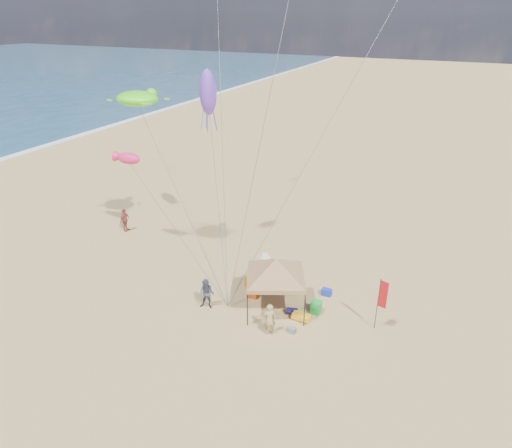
# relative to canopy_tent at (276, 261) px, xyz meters

# --- Properties ---
(ground) EXTENTS (280.00, 280.00, 0.00)m
(ground) POSITION_rel_canopy_tent_xyz_m (-1.86, -1.47, -2.96)
(ground) COLOR tan
(ground) RESTS_ON ground
(canopy_tent) EXTENTS (5.25, 5.25, 3.56)m
(canopy_tent) POSITION_rel_canopy_tent_xyz_m (0.00, 0.00, 0.00)
(canopy_tent) COLOR black
(canopy_tent) RESTS_ON ground
(feather_flag) EXTENTS (0.44, 0.15, 2.94)m
(feather_flag) POSITION_rel_canopy_tent_xyz_m (5.33, 0.59, -1.00)
(feather_flag) COLOR black
(feather_flag) RESTS_ON ground
(cooler_red) EXTENTS (0.54, 0.38, 0.38)m
(cooler_red) POSITION_rel_canopy_tent_xyz_m (-1.52, 0.46, -2.77)
(cooler_red) COLOR #D75211
(cooler_red) RESTS_ON ground
(cooler_blue) EXTENTS (0.54, 0.38, 0.38)m
(cooler_blue) POSITION_rel_canopy_tent_xyz_m (2.11, 2.42, -2.77)
(cooler_blue) COLOR #1530B2
(cooler_blue) RESTS_ON ground
(bag_navy) EXTENTS (0.69, 0.54, 0.36)m
(bag_navy) POSITION_rel_canopy_tent_xyz_m (0.99, -0.02, -2.78)
(bag_navy) COLOR #0D0C38
(bag_navy) RESTS_ON ground
(bag_orange) EXTENTS (0.54, 0.69, 0.36)m
(bag_orange) POSITION_rel_canopy_tent_xyz_m (-2.08, 3.99, -2.78)
(bag_orange) COLOR #CE8C0B
(bag_orange) RESTS_ON ground
(chair_green) EXTENTS (0.50, 0.50, 0.70)m
(chair_green) POSITION_rel_canopy_tent_xyz_m (2.10, 0.61, -2.61)
(chair_green) COLOR green
(chair_green) RESTS_ON ground
(chair_yellow) EXTENTS (0.50, 0.50, 0.70)m
(chair_yellow) POSITION_rel_canopy_tent_xyz_m (-2.17, 1.40, -2.61)
(chair_yellow) COLOR orange
(chair_yellow) RESTS_ON ground
(crate_grey) EXTENTS (0.34, 0.30, 0.28)m
(crate_grey) POSITION_rel_canopy_tent_xyz_m (1.55, -1.44, -2.82)
(crate_grey) COLOR slate
(crate_grey) RESTS_ON ground
(beach_cart) EXTENTS (0.90, 0.50, 0.24)m
(beach_cart) POSITION_rel_canopy_tent_xyz_m (1.59, -0.30, -2.76)
(beach_cart) COLOR yellow
(beach_cart) RESTS_ON ground
(person_near_a) EXTENTS (0.76, 0.73, 1.75)m
(person_near_a) POSITION_rel_canopy_tent_xyz_m (0.55, -2.01, -2.09)
(person_near_a) COLOR tan
(person_near_a) RESTS_ON ground
(person_near_b) EXTENTS (0.97, 0.83, 1.75)m
(person_near_b) POSITION_rel_canopy_tent_xyz_m (-3.32, -1.48, -2.09)
(person_near_b) COLOR #3E4354
(person_near_b) RESTS_ON ground
(person_near_c) EXTENTS (1.35, 0.97, 1.88)m
(person_near_c) POSITION_rel_canopy_tent_xyz_m (-1.64, 2.23, -2.02)
(person_near_c) COLOR silver
(person_near_c) RESTS_ON ground
(person_far_a) EXTENTS (0.52, 1.04, 1.71)m
(person_far_a) POSITION_rel_canopy_tent_xyz_m (-13.50, 3.98, -2.11)
(person_far_a) COLOR #A64B3F
(person_far_a) RESTS_ON ground
(turtle_kite) EXTENTS (2.95, 2.56, 0.86)m
(turtle_kite) POSITION_rel_canopy_tent_xyz_m (-9.89, 2.51, 6.93)
(turtle_kite) COLOR #4CFA1A
(turtle_kite) RESTS_ON ground
(fish_kite) EXTENTS (1.85, 1.22, 0.75)m
(fish_kite) POSITION_rel_canopy_tent_xyz_m (-11.38, 2.85, 3.09)
(fish_kite) COLOR #F22566
(fish_kite) RESTS_ON ground
(squid_kite) EXTENTS (1.14, 1.14, 2.71)m
(squid_kite) POSITION_rel_canopy_tent_xyz_m (-6.86, 5.33, 7.09)
(squid_kite) COLOR #6C3AC5
(squid_kite) RESTS_ON ground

